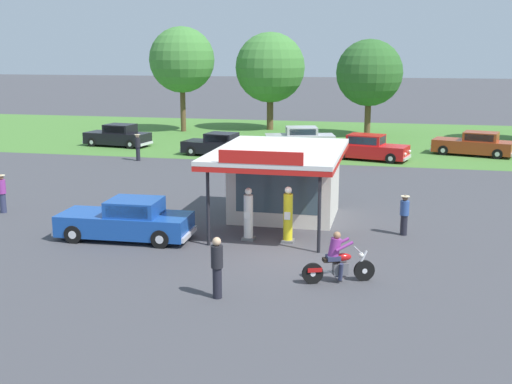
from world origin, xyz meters
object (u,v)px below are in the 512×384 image
gas_pump_offside (288,217)px  featured_classic_sedan (127,221)px  parked_car_back_row_centre_left (220,145)px  bystander_standing_back_lot (138,146)px  bystander_leaning_by_kiosk (2,192)px  parked_car_back_row_left (118,136)px  bystander_chatting_near_pumps (217,266)px  motorcycle_with_rider (338,261)px  parked_car_back_row_far_left (369,148)px  gas_pump_nearside (248,216)px  parked_car_second_row_spare (474,145)px  bystander_admiring_sedan (404,214)px  parked_car_back_row_right (300,138)px

gas_pump_offside → featured_classic_sedan: 5.93m
gas_pump_offside → parked_car_back_row_centre_left: size_ratio=0.39×
parked_car_back_row_centre_left → bystander_standing_back_lot: bearing=-145.5°
bystander_leaning_by_kiosk → featured_classic_sedan: bearing=-20.1°
parked_car_back_row_left → bystander_standing_back_lot: 6.80m
parked_car_back_row_left → bystander_chatting_near_pumps: 30.45m
featured_classic_sedan → parked_car_back_row_centre_left: bearing=95.3°
motorcycle_with_rider → parked_car_back_row_centre_left: (-9.77, 22.06, 0.02)m
motorcycle_with_rider → parked_car_back_row_far_left: parked_car_back_row_far_left is taller
gas_pump_nearside → bystander_leaning_by_kiosk: size_ratio=1.18×
featured_classic_sedan → bystander_chatting_near_pumps: size_ratio=2.87×
gas_pump_offside → bystander_standing_back_lot: gas_pump_offside is taller
parked_car_back_row_centre_left → bystander_chatting_near_pumps: (6.60, -24.02, 0.27)m
motorcycle_with_rider → bystander_chatting_near_pumps: 3.74m
parked_car_back_row_far_left → parked_car_back_row_centre_left: (-9.68, -0.43, -0.06)m
parked_car_second_row_spare → bystander_admiring_sedan: size_ratio=3.58×
parked_car_back_row_left → bystander_leaning_by_kiosk: bearing=-79.9°
bystander_chatting_near_pumps → bystander_leaning_by_kiosk: size_ratio=1.07×
gas_pump_nearside → parked_car_back_row_left: 25.42m
parked_car_back_row_centre_left → parked_car_back_row_left: (-8.40, 2.47, 0.05)m
gas_pump_nearside → gas_pump_offside: (1.46, 0.00, 0.05)m
parked_car_second_row_spare → bystander_admiring_sedan: bearing=-103.0°
gas_pump_nearside → parked_car_back_row_centre_left: gas_pump_nearside is taller
motorcycle_with_rider → parked_car_second_row_spare: parked_car_second_row_spare is taller
parked_car_back_row_right → bystander_chatting_near_pumps: bystander_chatting_near_pumps is taller
gas_pump_offside → motorcycle_with_rider: size_ratio=0.97×
bystander_chatting_near_pumps → featured_classic_sedan: bearing=135.0°
motorcycle_with_rider → parked_car_back_row_far_left: bearing=90.2°
parked_car_back_row_far_left → bystander_standing_back_lot: bystander_standing_back_lot is taller
gas_pump_offside → parked_car_back_row_centre_left: (-7.64, 18.35, -0.27)m
motorcycle_with_rider → bystander_admiring_sedan: size_ratio=1.38×
bystander_leaning_by_kiosk → parked_car_back_row_centre_left: bearing=73.4°
parked_car_back_row_centre_left → bystander_leaning_by_kiosk: 17.45m
motorcycle_with_rider → parked_car_back_row_right: (-5.12, 26.55, 0.04)m
motorcycle_with_rider → bystander_chatting_near_pumps: bearing=-148.3°
parked_car_back_row_right → bystander_admiring_sedan: 22.15m
gas_pump_nearside → bystander_admiring_sedan: size_ratio=1.28×
parked_car_back_row_left → bystander_leaning_by_kiosk: 19.49m
featured_classic_sedan → parked_car_back_row_left: (-10.18, 21.67, 0.05)m
motorcycle_with_rider → parked_car_back_row_far_left: 22.49m
parked_car_second_row_spare → bystander_leaning_by_kiosk: (-21.41, -20.38, 0.17)m
bystander_standing_back_lot → bystander_leaning_by_kiosk: 13.62m
featured_classic_sedan → parked_car_back_row_right: 23.86m
gas_pump_nearside → bystander_admiring_sedan: gas_pump_nearside is taller
motorcycle_with_rider → parked_car_second_row_spare: size_ratio=0.39×
parked_car_back_row_left → bystander_chatting_near_pumps: bearing=-60.5°
motorcycle_with_rider → parked_car_back_row_left: parked_car_back_row_left is taller
parked_car_back_row_right → bystander_leaning_by_kiosk: bearing=-114.5°
gas_pump_offside → bystander_chatting_near_pumps: bearing=-100.4°
bystander_standing_back_lot → parked_car_back_row_left: bearing=124.9°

